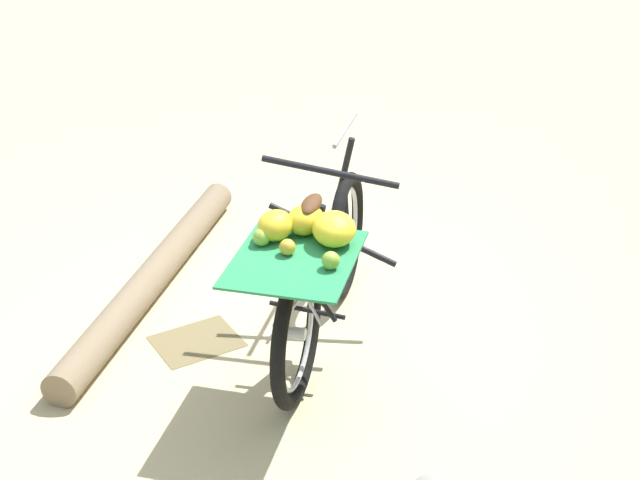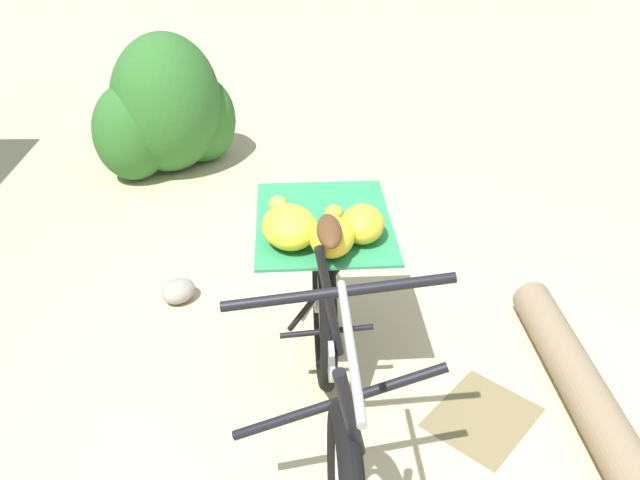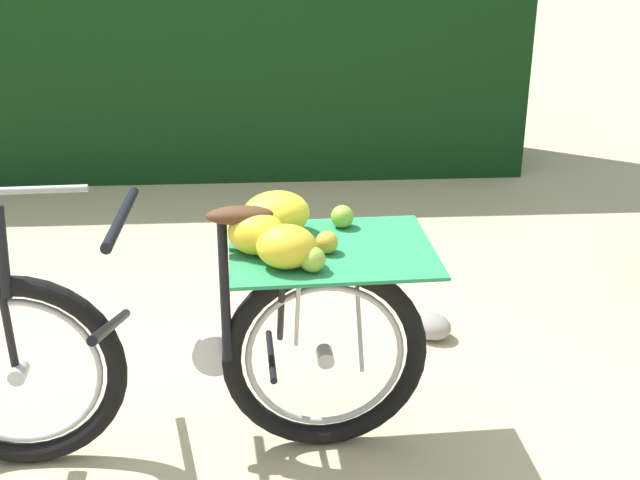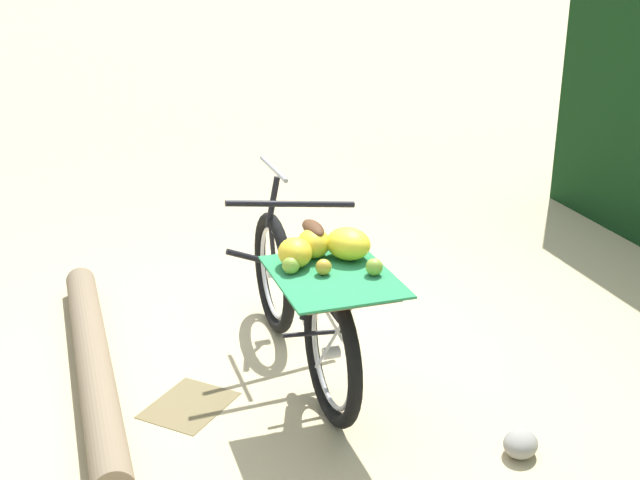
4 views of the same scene
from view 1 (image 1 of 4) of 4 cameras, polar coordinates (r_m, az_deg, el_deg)
The scene contains 4 objects.
ground_plane at distance 5.02m, azimuth 1.85°, elevation -6.24°, with size 60.00×60.00×0.00m, color #C6B284.
bicycle at distance 4.71m, azimuth -0.03°, elevation -1.78°, with size 1.47×1.47×1.03m.
fallen_log at distance 5.53m, azimuth -10.15°, elevation -2.16°, with size 0.19×0.19×2.32m, color #7F6B51.
leaf_litter_patch at distance 5.06m, azimuth -7.54°, elevation -6.14°, with size 0.44×0.36×0.01m, color olive.
Camera 1 is at (2.30, 3.50, 2.76)m, focal length 52.37 mm.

